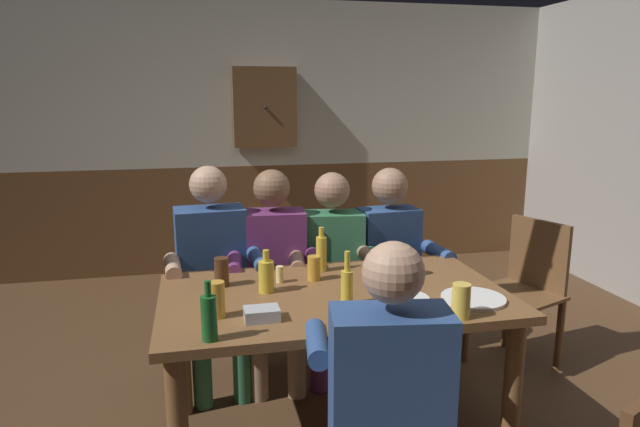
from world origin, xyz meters
The scene contains 24 objects.
ground_plane centered at (0.00, 0.00, 0.00)m, with size 6.56×6.56×0.00m, color #4C331E.
back_wall_upper centered at (0.00, 2.73, 1.70)m, with size 5.47×0.12×1.46m, color beige.
back_wall_wainscot centered at (0.00, 2.73, 0.48)m, with size 5.47×0.12×0.97m, color brown.
dining_table centered at (0.00, -0.11, 0.63)m, with size 1.56×0.92×0.74m.
person_0 centered at (-0.52, 0.58, 0.68)m, with size 0.54×0.55×1.24m.
person_1 centered at (-0.18, 0.57, 0.67)m, with size 0.53×0.55×1.21m.
person_2 centered at (0.16, 0.57, 0.65)m, with size 0.54×0.55×1.18m.
person_3 centered at (0.53, 0.57, 0.66)m, with size 0.51×0.52×1.19m.
person_4 centered at (0.01, -0.79, 0.64)m, with size 0.57×0.57×1.17m.
chair_empty_near_left centered at (1.30, 0.40, 0.48)m, with size 0.57×0.57×0.88m.
table_candle centered at (-0.22, 0.08, 0.78)m, with size 0.04×0.04×0.08m, color #F9E08C.
condiment_caddy centered at (-0.36, -0.36, 0.76)m, with size 0.14×0.10×0.05m, color #B2B7BC.
plate_0 centered at (0.28, -0.28, 0.74)m, with size 0.22×0.22×0.01m, color white.
plate_1 centered at (0.57, -0.34, 0.74)m, with size 0.28×0.28×0.01m, color white.
bottle_0 centered at (-0.57, -0.50, 0.83)m, with size 0.06×0.06×0.23m.
bottle_1 centered at (-0.30, -0.04, 0.81)m, with size 0.07×0.07×0.20m.
bottle_2 centered at (0.02, -0.28, 0.83)m, with size 0.05×0.05×0.24m.
bottle_3 centered at (0.01, 0.21, 0.83)m, with size 0.05×0.05×0.23m.
pint_glass_0 centered at (0.43, -0.51, 0.81)m, with size 0.07×0.07×0.14m, color #E5C64C.
pint_glass_1 centered at (0.42, 0.04, 0.80)m, with size 0.06×0.06×0.12m, color white.
pint_glass_2 centered at (-0.49, 0.09, 0.80)m, with size 0.07×0.07×0.14m, color #4C2D19.
pint_glass_3 centered at (-0.53, -0.29, 0.81)m, with size 0.06×0.06×0.15m, color gold.
pint_glass_4 centered at (-0.05, 0.08, 0.80)m, with size 0.06×0.06×0.12m, color gold.
wall_dart_cabinet centered at (0.04, 2.60, 1.50)m, with size 0.56×0.15×0.70m.
Camera 1 is at (-0.59, -2.47, 1.63)m, focal length 31.63 mm.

